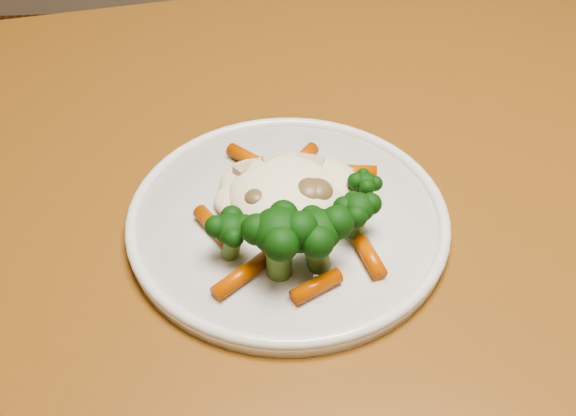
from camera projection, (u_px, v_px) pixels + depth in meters
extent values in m
plane|color=brown|center=(435.00, 394.00, 1.32)|extent=(3.00, 3.00, 0.00)
cube|color=brown|center=(409.00, 221.00, 0.61)|extent=(1.32, 0.99, 0.04)
cylinder|color=silver|center=(288.00, 221.00, 0.57)|extent=(0.25, 0.25, 0.01)
ellipsoid|color=#FFF1CB|center=(287.00, 184.00, 0.57)|extent=(0.11, 0.10, 0.04)
ellipsoid|color=black|center=(231.00, 239.00, 0.53)|extent=(0.04, 0.04, 0.04)
ellipsoid|color=black|center=(279.00, 247.00, 0.51)|extent=(0.06, 0.06, 0.05)
ellipsoid|color=black|center=(317.00, 244.00, 0.51)|extent=(0.05, 0.05, 0.05)
ellipsoid|color=black|center=(357.00, 218.00, 0.54)|extent=(0.04, 0.04, 0.04)
ellipsoid|color=black|center=(365.00, 190.00, 0.57)|extent=(0.03, 0.03, 0.03)
cylinder|color=#C25004|center=(254.00, 161.00, 0.61)|extent=(0.05, 0.04, 0.01)
cylinder|color=#C25004|center=(301.00, 160.00, 0.61)|extent=(0.03, 0.04, 0.01)
cylinder|color=#C25004|center=(348.00, 172.00, 0.60)|extent=(0.05, 0.02, 0.01)
cylinder|color=#C25004|center=(216.00, 228.00, 0.55)|extent=(0.04, 0.05, 0.01)
cylinder|color=#C25004|center=(242.00, 275.00, 0.52)|extent=(0.05, 0.04, 0.01)
cylinder|color=#C25004|center=(316.00, 286.00, 0.51)|extent=(0.04, 0.03, 0.01)
cylinder|color=#C25004|center=(370.00, 257.00, 0.53)|extent=(0.02, 0.04, 0.01)
ellipsoid|color=brown|center=(309.00, 193.00, 0.56)|extent=(0.03, 0.03, 0.02)
ellipsoid|color=brown|center=(316.00, 192.00, 0.56)|extent=(0.03, 0.03, 0.02)
ellipsoid|color=brown|center=(256.00, 199.00, 0.55)|extent=(0.02, 0.02, 0.01)
cube|color=tan|center=(277.00, 167.00, 0.59)|extent=(0.03, 0.02, 0.01)
cube|color=tan|center=(309.00, 166.00, 0.59)|extent=(0.03, 0.02, 0.01)
cube|color=tan|center=(246.00, 171.00, 0.58)|extent=(0.02, 0.02, 0.01)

